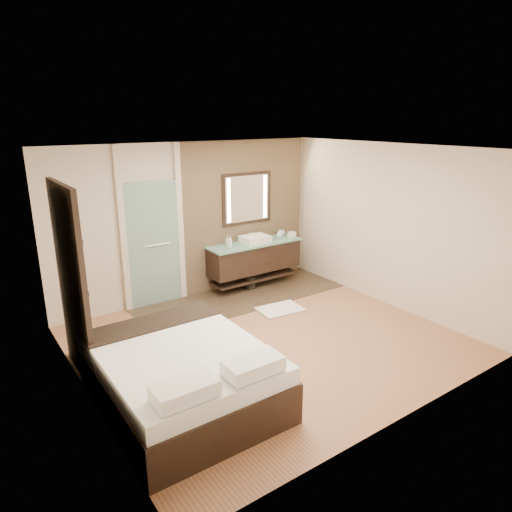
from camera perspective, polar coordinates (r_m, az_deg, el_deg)
floor at (r=6.69m, az=1.45°, el=-10.50°), size 5.00×5.00×0.00m
tile_strip at (r=8.20m, az=-1.81°, el=-5.10°), size 3.80×1.30×0.01m
stone_wall at (r=8.56m, az=-1.33°, el=5.28°), size 2.60×0.08×2.70m
vanity at (r=8.51m, az=-0.21°, el=-0.13°), size 1.85×0.55×0.88m
mirror_unit at (r=8.46m, az=-1.14°, el=7.21°), size 1.06×0.04×0.96m
frosted_door at (r=7.75m, az=-12.75°, el=2.05°), size 1.10×0.12×2.70m
shoji_partition at (r=5.79m, az=-21.98°, el=-3.23°), size 0.06×1.20×2.40m
bed at (r=5.30m, az=-9.13°, el=-14.50°), size 1.71×2.13×0.82m
bath_mat at (r=7.67m, az=3.03°, el=-6.64°), size 0.77×0.57×0.02m
waste_bin at (r=8.53m, az=-0.72°, el=-3.30°), size 0.25×0.25×0.26m
tissue_box at (r=8.83m, az=4.50°, el=2.71°), size 0.13×0.13×0.10m
soap_bottle_a at (r=8.11m, az=-3.26°, el=1.81°), size 0.08×0.08×0.21m
soap_bottle_b at (r=8.24m, az=-3.58°, el=1.95°), size 0.10×0.10×0.17m
soap_bottle_c at (r=8.73m, az=2.99°, el=2.78°), size 0.15×0.15×0.16m
cup at (r=8.92m, az=3.19°, el=2.89°), size 0.17×0.17×0.10m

